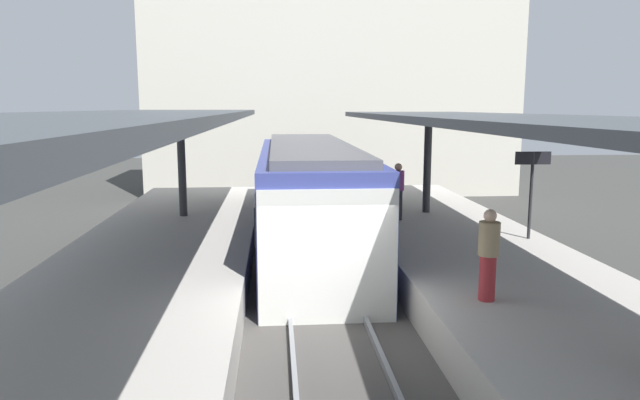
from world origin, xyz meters
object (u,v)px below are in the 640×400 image
object	(u,v)px
passenger_near_bench	(398,191)
passenger_mid_platform	(488,254)
platform_sign	(532,175)
commuter_train	(310,198)

from	to	relation	value
passenger_near_bench	passenger_mid_platform	distance (m)	7.21
platform_sign	passenger_near_bench	bearing A→B (deg)	135.91
platform_sign	passenger_near_bench	xyz separation A→B (m)	(-2.80, 2.71, -0.75)
passenger_mid_platform	commuter_train	bearing A→B (deg)	111.08
commuter_train	platform_sign	world-z (taller)	commuter_train
passenger_mid_platform	platform_sign	bearing A→B (deg)	58.32
platform_sign	passenger_near_bench	world-z (taller)	platform_sign
passenger_near_bench	passenger_mid_platform	size ratio (longest dim) A/B	1.05
commuter_train	platform_sign	distance (m)	5.98
passenger_near_bench	passenger_mid_platform	world-z (taller)	passenger_near_bench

